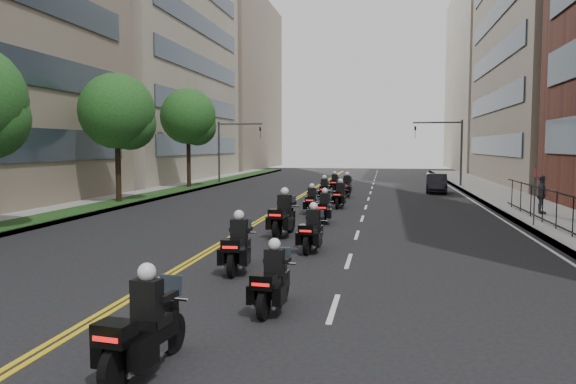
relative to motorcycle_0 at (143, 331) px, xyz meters
The scene contains 22 objects.
sidewalk_right 26.46m from the motorcycle_0, 64.60° to the left, with size 4.00×90.00×0.15m, color gray.
sidewalk_left 27.04m from the motorcycle_0, 117.90° to the left, with size 4.00×90.00×0.15m, color gray.
grass_strip 26.68m from the motorcycle_0, 116.39° to the left, with size 2.00×90.00×0.04m, color #1C3E16.
building_right_far 80.62m from the motorcycle_0, 74.83° to the left, with size 15.00×28.00×26.00m, color gray.
building_left_mid 54.57m from the motorcycle_0, 115.76° to the left, with size 16.11×28.00×34.00m.
building_left_far 81.10m from the motorcycle_0, 106.42° to the left, with size 16.00×28.00×26.00m, color gray.
street_trees 21.52m from the motorcycle_0, 123.77° to the left, with size 4.40×38.40×7.98m.
traffic_signal_right 41.96m from the motorcycle_0, 77.74° to the left, with size 4.09×0.20×5.60m.
traffic_signal_left 42.25m from the motorcycle_0, 103.99° to the left, with size 4.09×0.20×5.60m.
motorcycle_0 is the anchor object (origin of this frame).
motorcycle_1 3.75m from the motorcycle_0, 69.68° to the left, with size 0.56×2.07×1.53m.
motorcycle_2 6.97m from the motorcycle_0, 93.02° to the left, with size 0.54×2.30×1.70m.
motorcycle_3 10.34m from the motorcycle_0, 82.95° to the left, with size 0.64×2.19×1.62m.
motorcycle_4 13.16m from the motorcycle_0, 90.98° to the left, with size 0.75×2.53×1.87m.
motorcycle_5 17.04m from the motorcycle_0, 86.86° to the left, with size 0.50×2.14×1.58m.
motorcycle_6 20.38m from the motorcycle_0, 90.23° to the left, with size 0.48×2.09×1.55m.
motorcycle_7 23.35m from the motorcycle_0, 87.23° to the left, with size 0.63×2.22×1.64m.
motorcycle_8 26.74m from the motorcycle_0, 90.26° to the left, with size 0.56×2.24×1.65m.
motorcycle_9 29.84m from the motorcycle_0, 87.97° to the left, with size 0.64×2.33×1.72m.
motorcycle_10 33.70m from the motorcycle_0, 90.18° to the left, with size 0.49×2.14×1.58m.
parked_sedan 35.47m from the motorcycle_0, 78.05° to the left, with size 1.46×4.19×1.38m, color black.
pedestrian_c 23.81m from the motorcycle_0, 62.19° to the left, with size 1.11×0.46×1.89m, color #414249.
Camera 1 is at (4.24, -6.70, 3.46)m, focal length 35.00 mm.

